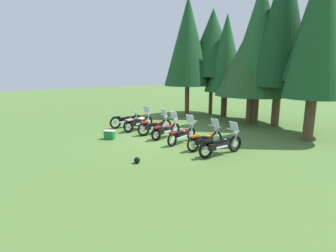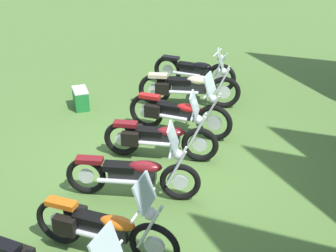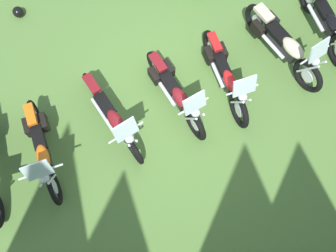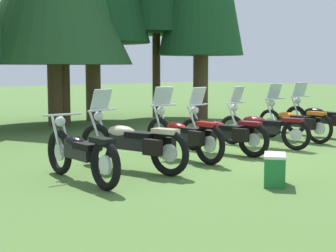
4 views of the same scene
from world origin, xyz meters
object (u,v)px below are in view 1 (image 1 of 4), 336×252
motorcycle_3 (166,130)px  pine_tree_2 (226,54)px  pine_tree_0 (188,42)px  dropped_helmet (137,160)px  pine_tree_5 (283,21)px  motorcycle_0 (126,120)px  pine_tree_6 (324,10)px  motorcycle_1 (138,122)px  pine_tree_3 (253,57)px  picnic_cooler (110,135)px  motorcycle_2 (155,126)px  pine_tree_1 (213,43)px  motorcycle_4 (183,134)px  motorcycle_5 (205,139)px  motorcycle_6 (221,144)px  pine_tree_7 (320,18)px  pine_tree_4 (260,33)px

motorcycle_3 → pine_tree_2: (-2.74, 7.47, 4.27)m
pine_tree_0 → dropped_helmet: pine_tree_0 is taller
pine_tree_5 → motorcycle_3: bearing=-102.0°
motorcycle_0 → motorcycle_3: (3.63, 0.44, -0.00)m
motorcycle_3 → pine_tree_6: 10.35m
motorcycle_1 → pine_tree_3: 8.61m
picnic_cooler → dropped_helmet: picnic_cooler is taller
motorcycle_2 → pine_tree_6: 10.80m
pine_tree_1 → picnic_cooler: (2.66, -10.01, -5.32)m
motorcycle_3 → pine_tree_2: 9.03m
pine_tree_6 → picnic_cooler: 12.95m
motorcycle_1 → picnic_cooler: bearing=-171.2°
motorcycle_0 → motorcycle_3: motorcycle_3 is taller
motorcycle_1 → motorcycle_2: 1.43m
pine_tree_0 → pine_tree_6: bearing=11.1°
motorcycle_4 → pine_tree_5: bearing=-16.0°
motorcycle_5 → motorcycle_6: 1.06m
pine_tree_6 → pine_tree_7: (0.66, -1.60, -0.64)m
pine_tree_0 → pine_tree_5: pine_tree_5 is taller
motorcycle_3 → pine_tree_4: 8.99m
pine_tree_0 → picnic_cooler: size_ratio=14.39×
motorcycle_4 → pine_tree_3: (-1.37, 6.98, 3.89)m
motorcycle_6 → dropped_helmet: 3.63m
motorcycle_2 → pine_tree_3: bearing=-7.3°
motorcycle_6 → pine_tree_7: bearing=-6.0°
pine_tree_1 → pine_tree_0: bearing=-107.5°
motorcycle_1 → dropped_helmet: (5.06, -3.00, -0.37)m
motorcycle_1 → pine_tree_2: 8.79m
pine_tree_5 → dropped_helmet: size_ratio=41.48×
motorcycle_5 → pine_tree_2: size_ratio=0.29×
motorcycle_4 → dropped_helmet: 3.57m
motorcycle_0 → pine_tree_2: 9.03m
motorcycle_5 → pine_tree_6: pine_tree_6 is taller
pine_tree_5 → pine_tree_2: bearing=-179.1°
motorcycle_6 → pine_tree_1: (-7.97, 7.30, 5.08)m
motorcycle_1 → motorcycle_6: size_ratio=0.97×
dropped_helmet → pine_tree_2: bearing=116.4°
motorcycle_3 → dropped_helmet: 4.15m
pine_tree_1 → pine_tree_2: pine_tree_1 is taller
motorcycle_5 → pine_tree_1: bearing=43.4°
motorcycle_3 → pine_tree_4: pine_tree_4 is taller
motorcycle_2 → pine_tree_5: bearing=-18.7°
pine_tree_4 → motorcycle_2: bearing=-100.7°
motorcycle_1 → motorcycle_5: motorcycle_1 is taller
pine_tree_2 → motorcycle_0: bearing=-96.4°
pine_tree_4 → pine_tree_6: (3.78, 0.04, 0.80)m
motorcycle_4 → pine_tree_1: bearing=22.8°
motorcycle_0 → pine_tree_3: pine_tree_3 is taller
motorcycle_6 → pine_tree_7: (0.93, 5.47, 5.51)m
pine_tree_4 → motorcycle_6: bearing=-63.5°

